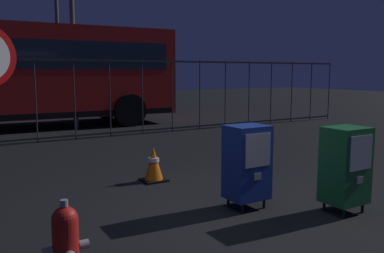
# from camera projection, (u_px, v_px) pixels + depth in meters

# --- Properties ---
(ground_plane) EXTENTS (60.00, 60.00, 0.00)m
(ground_plane) POSITION_uv_depth(u_px,v_px,m) (223.00, 218.00, 4.64)
(ground_plane) COLOR black
(fire_hydrant) EXTENTS (0.33, 0.32, 0.75)m
(fire_hydrant) POSITION_uv_depth(u_px,v_px,m) (66.00, 252.00, 2.97)
(fire_hydrant) COLOR red
(fire_hydrant) RESTS_ON ground_plane
(newspaper_box_primary) EXTENTS (0.48, 0.42, 1.02)m
(newspaper_box_primary) POSITION_uv_depth(u_px,v_px,m) (345.00, 165.00, 4.79)
(newspaper_box_primary) COLOR black
(newspaper_box_primary) RESTS_ON ground_plane
(newspaper_box_secondary) EXTENTS (0.48, 0.42, 1.02)m
(newspaper_box_secondary) POSITION_uv_depth(u_px,v_px,m) (247.00, 162.00, 4.95)
(newspaper_box_secondary) COLOR black
(newspaper_box_secondary) RESTS_ON ground_plane
(traffic_cone) EXTENTS (0.36, 0.36, 0.53)m
(traffic_cone) POSITION_uv_depth(u_px,v_px,m) (154.00, 164.00, 6.21)
(traffic_cone) COLOR black
(traffic_cone) RESTS_ON ground_plane
(fence_barrier) EXTENTS (18.03, 0.04, 2.00)m
(fence_barrier) POSITION_uv_depth(u_px,v_px,m) (74.00, 99.00, 9.94)
(fence_barrier) COLOR #2D2D33
(fence_barrier) RESTS_ON ground_plane
(street_light_far_left) EXTENTS (0.32, 0.32, 6.43)m
(street_light_far_left) POSITION_uv_depth(u_px,v_px,m) (57.00, 16.00, 15.25)
(street_light_far_left) COLOR #4C4F54
(street_light_far_left) RESTS_ON ground_plane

